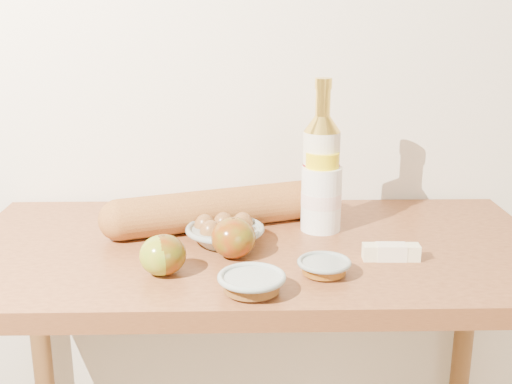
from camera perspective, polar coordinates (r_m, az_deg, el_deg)
back_wall at (r=1.57m, az=-0.30°, el=13.67°), size 3.50×0.02×2.60m
table at (r=1.37m, az=-0.03°, el=-9.42°), size 1.20×0.60×0.90m
bourbon_bottle at (r=1.39m, az=5.80°, el=2.07°), size 0.08×0.08×0.33m
cream_bottle at (r=1.39m, az=5.83°, el=-0.20°), size 0.09×0.09×0.17m
egg_bowl at (r=1.32m, az=-2.78°, el=-3.58°), size 0.18×0.18×0.06m
baguette at (r=1.41m, az=-3.20°, el=-1.48°), size 0.53×0.26×0.09m
apple_yellowgreen at (r=1.18m, az=-8.41°, el=-5.58°), size 0.09×0.09×0.07m
apple_redgreen_front at (r=1.18m, az=-8.18°, el=-5.54°), size 0.08×0.08×0.08m
apple_redgreen_right at (r=1.24m, az=-2.02°, el=-4.09°), size 0.09×0.09×0.08m
sugar_bowl at (r=1.10m, az=-0.39°, el=-8.07°), size 0.12×0.12×0.03m
syrup_bowl at (r=1.18m, az=6.07°, el=-6.63°), size 0.11×0.11×0.03m
butter_stick at (r=1.27m, az=11.92°, el=-5.25°), size 0.11×0.03×0.03m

